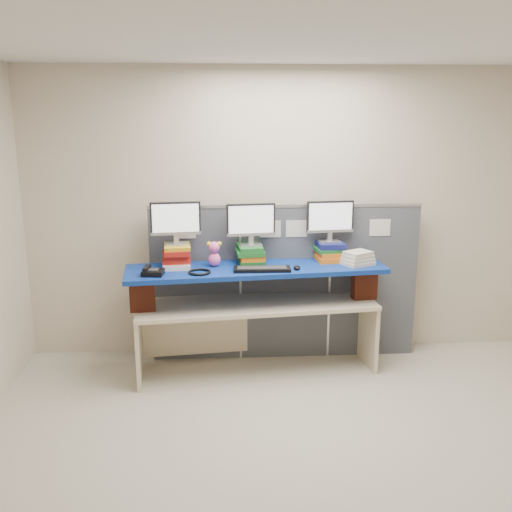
{
  "coord_description": "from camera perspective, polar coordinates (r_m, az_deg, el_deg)",
  "views": [
    {
      "loc": [
        -0.62,
        -3.5,
        2.33
      ],
      "look_at": [
        -0.3,
        1.48,
        1.11
      ],
      "focal_mm": 40.0,
      "sensor_mm": 36.0,
      "label": 1
    }
  ],
  "objects": [
    {
      "name": "desk",
      "position": [
        5.3,
        0.0,
        -6.05
      ],
      "size": [
        2.24,
        0.87,
        0.67
      ],
      "rotation": [
        0.0,
        0.0,
        0.11
      ],
      "color": "beige",
      "rests_on": "ground"
    },
    {
      "name": "mouse",
      "position": [
        5.08,
        4.11,
        -1.15
      ],
      "size": [
        0.08,
        0.12,
        0.03
      ],
      "primitive_type": "ellipsoid",
      "rotation": [
        0.0,
        0.0,
        0.2
      ],
      "color": "black",
      "rests_on": "blue_board"
    },
    {
      "name": "monitor_left",
      "position": [
        5.11,
        -8.05,
        3.53
      ],
      "size": [
        0.45,
        0.14,
        0.39
      ],
      "rotation": [
        0.0,
        0.0,
        0.11
      ],
      "color": "#A1A1A6",
      "rests_on": "book_stack_left"
    },
    {
      "name": "monitor_right",
      "position": [
        5.35,
        7.41,
        3.71
      ],
      "size": [
        0.45,
        0.14,
        0.39
      ],
      "rotation": [
        0.0,
        0.0,
        0.11
      ],
      "color": "#A1A1A6",
      "rests_on": "book_stack_right"
    },
    {
      "name": "book_stack_left",
      "position": [
        5.18,
        -7.95,
        -0.01
      ],
      "size": [
        0.28,
        0.33,
        0.2
      ],
      "color": "white",
      "rests_on": "blue_board"
    },
    {
      "name": "headset",
      "position": [
        4.97,
        -5.67,
        -1.6
      ],
      "size": [
        0.21,
        0.21,
        0.02
      ],
      "primitive_type": "torus",
      "rotation": [
        0.0,
        0.0,
        -0.04
      ],
      "color": "black",
      "rests_on": "blue_board"
    },
    {
      "name": "blue_board",
      "position": [
        5.16,
        0.0,
        -1.31
      ],
      "size": [
        2.39,
        0.83,
        0.04
      ],
      "primitive_type": "cube",
      "rotation": [
        0.0,
        0.0,
        0.11
      ],
      "color": "navy",
      "rests_on": "brick_pier_left"
    },
    {
      "name": "keyboard",
      "position": [
        5.02,
        0.61,
        -1.31
      ],
      "size": [
        0.5,
        0.18,
        0.03
      ],
      "rotation": [
        0.0,
        0.0,
        -0.02
      ],
      "color": "black",
      "rests_on": "blue_board"
    },
    {
      "name": "monitor_center",
      "position": [
        5.18,
        -0.51,
        3.43
      ],
      "size": [
        0.45,
        0.14,
        0.39
      ],
      "rotation": [
        0.0,
        0.0,
        0.11
      ],
      "color": "#A1A1A6",
      "rests_on": "book_stack_center"
    },
    {
      "name": "binder_stack",
      "position": [
        5.3,
        10.16,
        -0.24
      ],
      "size": [
        0.33,
        0.3,
        0.13
      ],
      "rotation": [
        0.0,
        0.0,
        0.47
      ],
      "color": "beige",
      "rests_on": "blue_board"
    },
    {
      "name": "book_stack_center",
      "position": [
        5.24,
        -0.55,
        0.14
      ],
      "size": [
        0.27,
        0.32,
        0.17
      ],
      "color": "#1A6225",
      "rests_on": "blue_board"
    },
    {
      "name": "desk_phone",
      "position": [
        4.96,
        -10.34,
        -1.57
      ],
      "size": [
        0.19,
        0.18,
        0.08
      ],
      "rotation": [
        0.0,
        0.0,
        -0.11
      ],
      "color": "black",
      "rests_on": "blue_board"
    },
    {
      "name": "book_stack_right",
      "position": [
        5.41,
        7.31,
        0.51
      ],
      "size": [
        0.29,
        0.33,
        0.18
      ],
      "color": "orange",
      "rests_on": "blue_board"
    },
    {
      "name": "plush_toy",
      "position": [
        5.16,
        -4.19,
        0.24
      ],
      "size": [
        0.14,
        0.1,
        0.23
      ],
      "rotation": [
        0.0,
        0.0,
        -0.12
      ],
      "color": "pink",
      "rests_on": "blue_board"
    },
    {
      "name": "room",
      "position": [
        3.67,
        6.16,
        -0.98
      ],
      "size": [
        5.0,
        4.0,
        2.8
      ],
      "color": "beige",
      "rests_on": "ground"
    },
    {
      "name": "cubicle_partition",
      "position": [
        5.54,
        2.92,
        -2.59
      ],
      "size": [
        2.6,
        0.06,
        1.53
      ],
      "color": "#42454E",
      "rests_on": "ground"
    },
    {
      "name": "brick_pier_left",
      "position": [
        5.1,
        -11.3,
        -3.78
      ],
      "size": [
        0.23,
        0.14,
        0.3
      ],
      "primitive_type": "cube",
      "rotation": [
        0.0,
        0.0,
        0.11
      ],
      "color": "maroon",
      "rests_on": "desk"
    },
    {
      "name": "brick_pier_right",
      "position": [
        5.42,
        10.78,
        -2.69
      ],
      "size": [
        0.23,
        0.14,
        0.3
      ],
      "primitive_type": "cube",
      "rotation": [
        0.0,
        0.0,
        0.11
      ],
      "color": "maroon",
      "rests_on": "desk"
    }
  ]
}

